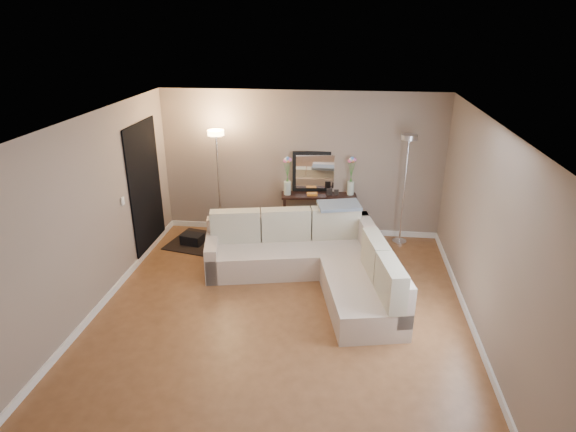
# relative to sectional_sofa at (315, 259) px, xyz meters

# --- Properties ---
(floor) EXTENTS (5.00, 5.50, 0.01)m
(floor) POSITION_rel_sectional_sofa_xyz_m (-0.39, -0.98, -0.35)
(floor) COLOR brown
(floor) RESTS_ON ground
(ceiling) EXTENTS (5.00, 5.50, 0.01)m
(ceiling) POSITION_rel_sectional_sofa_xyz_m (-0.39, -0.98, 2.26)
(ceiling) COLOR white
(ceiling) RESTS_ON ground
(wall_back) EXTENTS (5.00, 0.02, 2.60)m
(wall_back) POSITION_rel_sectional_sofa_xyz_m (-0.39, 1.78, 0.96)
(wall_back) COLOR gray
(wall_back) RESTS_ON ground
(wall_front) EXTENTS (5.00, 0.02, 2.60)m
(wall_front) POSITION_rel_sectional_sofa_xyz_m (-0.39, -3.74, 0.96)
(wall_front) COLOR gray
(wall_front) RESTS_ON ground
(wall_left) EXTENTS (0.02, 5.50, 2.60)m
(wall_left) POSITION_rel_sectional_sofa_xyz_m (-2.90, -0.98, 0.96)
(wall_left) COLOR gray
(wall_left) RESTS_ON ground
(wall_right) EXTENTS (0.02, 5.50, 2.60)m
(wall_right) POSITION_rel_sectional_sofa_xyz_m (2.12, -0.98, 0.96)
(wall_right) COLOR gray
(wall_right) RESTS_ON ground
(baseboard_back) EXTENTS (5.00, 0.03, 0.10)m
(baseboard_back) POSITION_rel_sectional_sofa_xyz_m (-0.39, 1.76, -0.29)
(baseboard_back) COLOR white
(baseboard_back) RESTS_ON ground
(baseboard_left) EXTENTS (0.03, 5.50, 0.10)m
(baseboard_left) POSITION_rel_sectional_sofa_xyz_m (-2.88, -0.98, -0.29)
(baseboard_left) COLOR white
(baseboard_left) RESTS_ON ground
(baseboard_right) EXTENTS (0.03, 5.50, 0.10)m
(baseboard_right) POSITION_rel_sectional_sofa_xyz_m (2.09, -0.98, -0.29)
(baseboard_right) COLOR white
(baseboard_right) RESTS_ON ground
(doorway) EXTENTS (0.02, 1.20, 2.20)m
(doorway) POSITION_rel_sectional_sofa_xyz_m (-2.87, 0.72, 0.76)
(doorway) COLOR black
(doorway) RESTS_ON ground
(switch_plate) EXTENTS (0.02, 0.08, 0.12)m
(switch_plate) POSITION_rel_sectional_sofa_xyz_m (-2.87, -0.13, 0.86)
(switch_plate) COLOR white
(switch_plate) RESTS_ON ground
(sectional_sofa) EXTENTS (3.08, 2.64, 0.92)m
(sectional_sofa) POSITION_rel_sectional_sofa_xyz_m (0.00, 0.00, 0.00)
(sectional_sofa) COLOR beige
(sectional_sofa) RESTS_ON floor
(throw_blanket) EXTENTS (0.74, 0.54, 0.09)m
(throw_blanket) POSITION_rel_sectional_sofa_xyz_m (0.32, 0.73, 0.61)
(throw_blanket) COLOR slate
(throw_blanket) RESTS_ON sectional_sofa
(console_table) EXTENTS (1.36, 0.51, 0.81)m
(console_table) POSITION_rel_sectional_sofa_xyz_m (-0.13, 1.59, 0.12)
(console_table) COLOR black
(console_table) RESTS_ON floor
(leaning_mirror) EXTENTS (0.93, 0.15, 0.73)m
(leaning_mirror) POSITION_rel_sectional_sofa_xyz_m (-0.07, 1.77, 0.84)
(leaning_mirror) COLOR black
(leaning_mirror) RESTS_ON console_table
(table_decor) EXTENTS (0.57, 0.14, 0.13)m
(table_decor) POSITION_rel_sectional_sofa_xyz_m (-0.05, 1.56, 0.50)
(table_decor) COLOR orange
(table_decor) RESTS_ON console_table
(flower_vase_left) EXTENTS (0.16, 0.14, 0.70)m
(flower_vase_left) POSITION_rel_sectional_sofa_xyz_m (-0.61, 1.53, 0.76)
(flower_vase_left) COLOR silver
(flower_vase_left) RESTS_ON console_table
(flower_vase_right) EXTENTS (0.16, 0.14, 0.70)m
(flower_vase_right) POSITION_rel_sectional_sofa_xyz_m (0.50, 1.66, 0.76)
(flower_vase_right) COLOR silver
(flower_vase_right) RESTS_ON console_table
(floor_lamp_lit) EXTENTS (0.33, 0.33, 1.97)m
(floor_lamp_lit) POSITION_rel_sectional_sofa_xyz_m (-1.81, 1.38, 1.05)
(floor_lamp_lit) COLOR silver
(floor_lamp_lit) RESTS_ON floor
(floor_lamp_unlit) EXTENTS (0.33, 0.33, 1.95)m
(floor_lamp_unlit) POSITION_rel_sectional_sofa_xyz_m (1.42, 1.50, 1.04)
(floor_lamp_unlit) COLOR silver
(floor_lamp_unlit) RESTS_ON floor
(charcoal_rug) EXTENTS (1.46, 1.21, 0.02)m
(charcoal_rug) POSITION_rel_sectional_sofa_xyz_m (-1.99, 1.04, -0.33)
(charcoal_rug) COLOR black
(charcoal_rug) RESTS_ON floor
(black_bag) EXTENTS (0.41, 0.33, 0.24)m
(black_bag) POSITION_rel_sectional_sofa_xyz_m (-2.23, 0.98, -0.27)
(black_bag) COLOR black
(black_bag) RESTS_ON charcoal_rug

